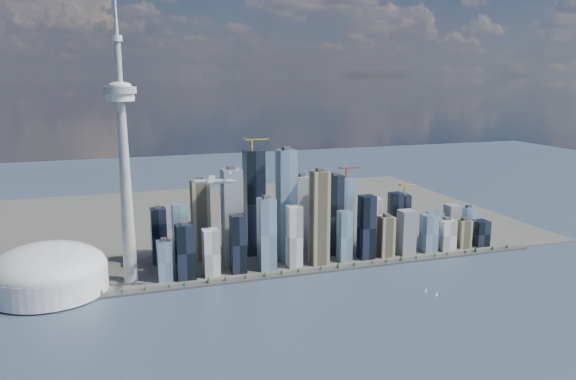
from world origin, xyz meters
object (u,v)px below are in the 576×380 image
object	(u,v)px
dome_stadium	(49,272)
airplane	(214,181)
needle_tower	(124,158)
sailboat_west	(426,291)
sailboat_east	(437,294)

from	to	relation	value
dome_stadium	airplane	distance (m)	342.47
needle_tower	sailboat_west	world-z (taller)	needle_tower
airplane	dome_stadium	bearing A→B (deg)	172.34
dome_stadium	sailboat_east	distance (m)	686.80
sailboat_west	dome_stadium	bearing A→B (deg)	173.82
airplane	sailboat_west	size ratio (longest dim) A/B	7.45
airplane	sailboat_west	world-z (taller)	airplane
sailboat_west	airplane	bearing A→B (deg)	176.49
airplane	sailboat_east	bearing A→B (deg)	-4.13
needle_tower	sailboat_west	distance (m)	590.96
airplane	sailboat_west	xyz separation A→B (m)	(358.46, -100.21, -203.04)
airplane	needle_tower	bearing A→B (deg)	152.91
dome_stadium	airplane	world-z (taller)	airplane
dome_stadium	sailboat_east	world-z (taller)	dome_stadium
sailboat_west	sailboat_east	world-z (taller)	sailboat_west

